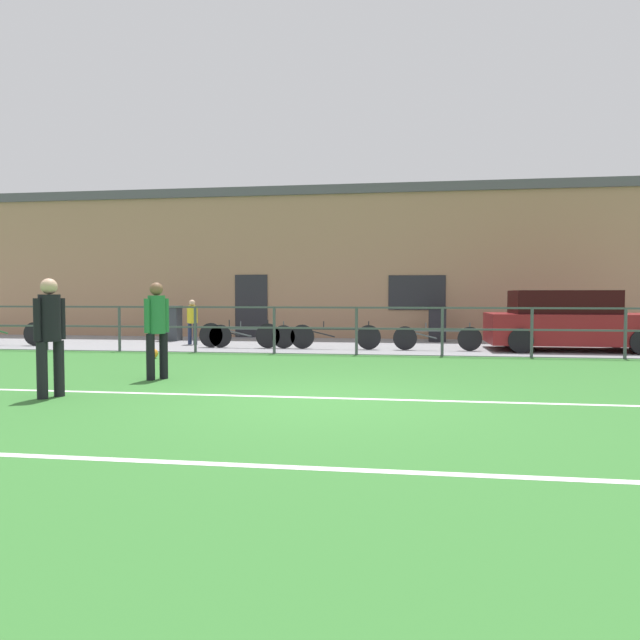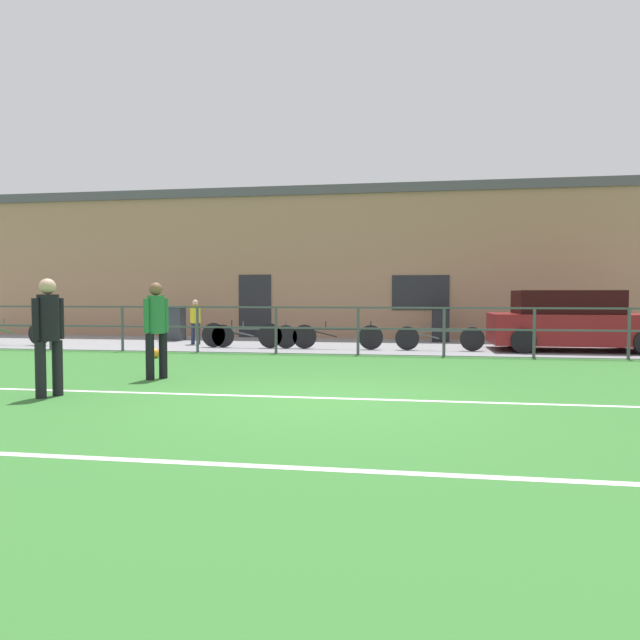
{
  "view_description": "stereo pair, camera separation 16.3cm",
  "coord_description": "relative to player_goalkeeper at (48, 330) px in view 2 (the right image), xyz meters",
  "views": [
    {
      "loc": [
        1.1,
        -7.65,
        1.43
      ],
      "look_at": [
        -0.5,
        3.39,
        0.94
      ],
      "focal_mm": 32.38,
      "sensor_mm": 36.0,
      "label": 1
    },
    {
      "loc": [
        1.27,
        -7.63,
        1.43
      ],
      "look_at": [
        -0.5,
        3.39,
        0.94
      ],
      "focal_mm": 32.38,
      "sensor_mm": 36.0,
      "label": 2
    }
  ],
  "objects": [
    {
      "name": "bicycle_parked_1",
      "position": [
        3.09,
        7.5,
        -0.59
      ],
      "size": [
        2.37,
        0.04,
        0.73
      ],
      "color": "black",
      "rests_on": "pavement_strip"
    },
    {
      "name": "bicycle_parked_2",
      "position": [
        0.52,
        7.5,
        -0.58
      ],
      "size": [
        2.22,
        0.04,
        0.75
      ],
      "color": "black",
      "rests_on": "pavement_strip"
    },
    {
      "name": "trash_bin_1",
      "position": [
        5.86,
        10.33,
        -0.39
      ],
      "size": [
        0.53,
        0.45,
        1.06
      ],
      "color": "black",
      "rests_on": "pavement_strip"
    },
    {
      "name": "field_line_touchline",
      "position": [
        3.75,
        0.5,
        -0.94
      ],
      "size": [
        36.0,
        0.11,
        0.0
      ],
      "primitive_type": "cube",
      "color": "white",
      "rests_on": "ground"
    },
    {
      "name": "bicycle_parked_4",
      "position": [
        5.69,
        7.5,
        -0.6
      ],
      "size": [
        2.22,
        0.04,
        0.71
      ],
      "color": "black",
      "rests_on": "pavement_strip"
    },
    {
      "name": "bicycle_parked_0",
      "position": [
        0.86,
        7.5,
        -0.6
      ],
      "size": [
        2.34,
        0.04,
        0.72
      ],
      "color": "black",
      "rests_on": "pavement_strip"
    },
    {
      "name": "spectator_child",
      "position": [
        -1.09,
        8.31,
        -0.2
      ],
      "size": [
        0.34,
        0.22,
        1.27
      ],
      "rotation": [
        0.0,
        0.0,
        2.85
      ],
      "color": "#232D4C",
      "rests_on": "pavement_strip"
    },
    {
      "name": "trash_bin_0",
      "position": [
        -2.25,
        9.54,
        -0.38
      ],
      "size": [
        0.59,
        0.5,
        1.07
      ],
      "color": "#33383D",
      "rests_on": "pavement_strip"
    },
    {
      "name": "bicycle_parked_3",
      "position": [
        -6.11,
        7.32,
        -0.58
      ],
      "size": [
        2.27,
        0.04,
        0.75
      ],
      "color": "black",
      "rests_on": "pavement_strip"
    },
    {
      "name": "pavement_strip",
      "position": [
        3.75,
        8.8,
        -0.93
      ],
      "size": [
        48.0,
        5.0,
        0.02
      ],
      "primitive_type": "cube",
      "color": "gray",
      "rests_on": "ground"
    },
    {
      "name": "field_line_hash",
      "position": [
        3.75,
        -2.72,
        -0.94
      ],
      "size": [
        36.0,
        0.11,
        0.0
      ],
      "primitive_type": "cube",
      "color": "white",
      "rests_on": "ground"
    },
    {
      "name": "soccer_ball_match",
      "position": [
        -0.73,
        4.92,
        -0.83
      ],
      "size": [
        0.22,
        0.22,
        0.22
      ],
      "primitive_type": "sphere",
      "color": "orange",
      "rests_on": "ground"
    },
    {
      "name": "perimeter_fence",
      "position": [
        3.75,
        6.3,
        -0.19
      ],
      "size": [
        36.07,
        0.07,
        1.15
      ],
      "color": "#474C51",
      "rests_on": "ground"
    },
    {
      "name": "player_goalkeeper",
      "position": [
        0.0,
        0.0,
        0.0
      ],
      "size": [
        0.29,
        0.42,
        1.66
      ],
      "rotation": [
        0.0,
        0.0,
        1.11
      ],
      "color": "black",
      "rests_on": "ground"
    },
    {
      "name": "player_striker",
      "position": [
        0.73,
        1.85,
        -0.01
      ],
      "size": [
        0.31,
        0.38,
        1.64
      ],
      "rotation": [
        0.0,
        0.0,
        4.06
      ],
      "color": "black",
      "rests_on": "ground"
    },
    {
      "name": "ground",
      "position": [
        3.75,
        0.3,
        -0.96
      ],
      "size": [
        60.0,
        44.0,
        0.04
      ],
      "primitive_type": "cube",
      "color": "#33702D"
    },
    {
      "name": "clubhouse_facade",
      "position": [
        3.75,
        12.5,
        1.56
      ],
      "size": [
        28.0,
        2.56,
        4.99
      ],
      "color": "#A37A5B",
      "rests_on": "ground"
    },
    {
      "name": "parked_car_red",
      "position": [
        9.0,
        8.05,
        -0.2
      ],
      "size": [
        4.08,
        1.92,
        1.52
      ],
      "color": "maroon",
      "rests_on": "pavement_strip"
    }
  ]
}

